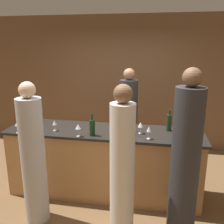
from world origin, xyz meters
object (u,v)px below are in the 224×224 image
object	(u,v)px
guest_1	(185,163)
wine_bottle_0	(169,122)
wine_bottle_1	(92,127)
guest_0	(33,159)
wine_bottle_2	(114,130)
bartender	(128,124)
guest_2	(122,168)

from	to	relation	value
guest_1	wine_bottle_0	distance (m)	0.91
guest_1	wine_bottle_1	xyz separation A→B (m)	(-1.18, 0.48, 0.19)
guest_1	wine_bottle_0	bearing A→B (deg)	99.97
guest_0	wine_bottle_0	xyz separation A→B (m)	(1.64, 0.90, 0.28)
guest_1	wine_bottle_2	world-z (taller)	guest_1
guest_0	bartender	bearing A→B (deg)	58.02
wine_bottle_0	bartender	bearing A→B (deg)	134.67
guest_0	wine_bottle_0	bearing A→B (deg)	28.86
wine_bottle_0	guest_2	bearing A→B (deg)	-118.97
guest_1	wine_bottle_2	size ratio (longest dim) A/B	6.70
bartender	guest_2	xyz separation A→B (m)	(0.13, -1.63, 0.01)
bartender	wine_bottle_2	distance (m)	1.14
guest_2	wine_bottle_1	world-z (taller)	guest_2
bartender	guest_2	world-z (taller)	bartender
guest_0	guest_1	bearing A→B (deg)	1.06
guest_0	wine_bottle_1	size ratio (longest dim) A/B	5.91
guest_0	wine_bottle_2	xyz separation A→B (m)	(0.92, 0.46, 0.28)
bartender	wine_bottle_1	bearing A→B (deg)	70.90
wine_bottle_1	guest_0	bearing A→B (deg)	-140.09
bartender	guest_0	bearing A→B (deg)	58.02
wine_bottle_1	guest_2	bearing A→B (deg)	-49.29
bartender	guest_1	bearing A→B (deg)	117.85
guest_1	wine_bottle_1	size ratio (longest dim) A/B	6.51
wine_bottle_0	wine_bottle_1	bearing A→B (deg)	-159.19
guest_0	guest_1	distance (m)	1.79
guest_0	wine_bottle_1	distance (m)	0.85
guest_2	wine_bottle_1	distance (m)	0.80
guest_2	wine_bottle_1	size ratio (longest dim) A/B	5.94
bartender	wine_bottle_0	distance (m)	0.98
bartender	wine_bottle_0	world-z (taller)	bartender
guest_0	guest_1	size ratio (longest dim) A/B	0.91
guest_1	wine_bottle_1	world-z (taller)	guest_1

